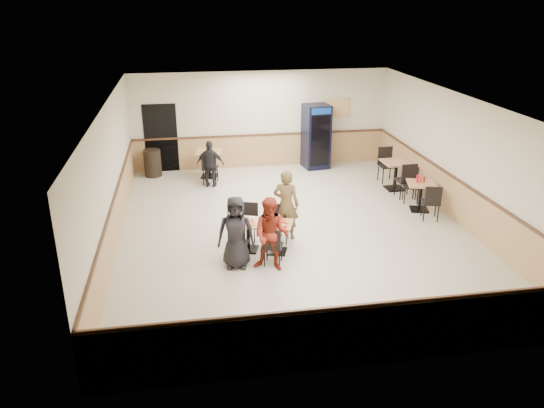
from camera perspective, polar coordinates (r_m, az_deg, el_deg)
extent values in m
plane|color=beige|center=(12.48, 2.29, -2.71)|extent=(10.00, 10.00, 0.00)
plane|color=silver|center=(11.57, 2.51, 10.95)|extent=(10.00, 10.00, 0.00)
plane|color=beige|center=(16.69, -1.17, 9.04)|extent=(8.00, 0.00, 8.00)
plane|color=beige|center=(7.51, 10.32, -7.78)|extent=(8.00, 0.00, 8.00)
plane|color=beige|center=(11.81, -16.99, 2.70)|extent=(0.00, 10.00, 10.00)
plane|color=beige|center=(13.33, 19.53, 4.52)|extent=(0.00, 10.00, 10.00)
cube|color=tan|center=(16.92, -1.14, 5.73)|extent=(7.98, 0.03, 1.00)
cube|color=tan|center=(13.63, 18.96, 0.50)|extent=(0.03, 9.98, 1.00)
cube|color=#472B19|center=(16.77, -1.14, 7.45)|extent=(7.98, 0.04, 0.06)
cube|color=black|center=(16.62, -11.86, 6.93)|extent=(1.00, 0.02, 2.10)
cube|color=orange|center=(17.11, 6.94, 10.23)|extent=(0.85, 0.02, 0.60)
cube|color=black|center=(11.49, -2.56, -4.87)|extent=(0.51, 0.51, 0.04)
cylinder|color=black|center=(11.35, -2.58, -3.42)|extent=(0.08, 0.08, 0.61)
cube|color=tan|center=(11.22, -2.61, -1.98)|extent=(0.79, 0.79, 0.04)
cube|color=black|center=(11.39, 0.53, -5.09)|extent=(0.51, 0.51, 0.04)
cylinder|color=black|center=(11.25, 0.54, -3.63)|extent=(0.08, 0.08, 0.61)
cube|color=tan|center=(11.12, 0.54, -2.18)|extent=(0.79, 0.79, 0.04)
imported|color=black|center=(10.52, -3.91, -3.07)|extent=(0.79, 0.57, 1.50)
imported|color=maroon|center=(10.40, -0.07, -3.30)|extent=(0.90, 0.82, 1.51)
imported|color=brown|center=(11.74, 1.52, -0.05)|extent=(0.69, 0.59, 1.60)
imported|color=black|center=(15.12, -6.64, 4.29)|extent=(0.84, 0.51, 1.34)
cube|color=red|center=(11.22, 0.40, -1.82)|extent=(0.47, 0.41, 0.02)
cube|color=red|center=(11.13, -2.95, -2.05)|extent=(0.47, 0.41, 0.02)
cube|color=red|center=(10.99, 0.44, -2.33)|extent=(0.47, 0.41, 0.02)
cube|color=red|center=(11.01, 0.65, -2.29)|extent=(0.47, 0.41, 0.02)
cylinder|color=white|center=(11.14, -3.17, -2.06)|extent=(0.20, 0.20, 0.01)
cube|color=tan|center=(11.13, -3.17, -2.01)|extent=(0.24, 0.16, 0.02)
cylinder|color=white|center=(11.03, -1.64, -2.28)|extent=(0.20, 0.20, 0.01)
cube|color=tan|center=(11.03, -1.64, -2.22)|extent=(0.28, 0.25, 0.02)
cylinder|color=white|center=(11.02, 0.93, -2.29)|extent=(0.20, 0.20, 0.01)
cube|color=tan|center=(11.02, 0.93, -2.23)|extent=(0.27, 0.27, 0.02)
cylinder|color=white|center=(10.99, -0.74, -2.37)|extent=(0.20, 0.20, 0.01)
cube|color=tan|center=(10.98, -0.74, -2.32)|extent=(0.26, 0.20, 0.02)
cylinder|color=white|center=(11.24, 0.42, -1.79)|extent=(0.20, 0.20, 0.01)
cube|color=tan|center=(11.24, 0.42, -1.74)|extent=(0.26, 0.21, 0.02)
cylinder|color=white|center=(10.97, -2.64, -2.21)|extent=(0.07, 0.07, 0.09)
cylinder|color=white|center=(11.22, -2.12, -1.62)|extent=(0.07, 0.07, 0.09)
cylinder|color=white|center=(11.02, -3.52, -2.09)|extent=(0.07, 0.07, 0.09)
cylinder|color=#ABAEBF|center=(11.17, -0.78, -1.64)|extent=(0.07, 0.07, 0.12)
ellipsoid|color=white|center=(11.12, -0.97, -1.82)|extent=(0.13, 0.13, 0.09)
cube|color=black|center=(14.06, 15.51, -0.56)|extent=(0.54, 0.54, 0.04)
cylinder|color=black|center=(13.93, 15.65, 0.79)|extent=(0.09, 0.09, 0.67)
cube|color=tan|center=(13.82, 15.80, 2.12)|extent=(0.84, 0.84, 0.04)
cube|color=black|center=(15.40, 13.02, 1.65)|extent=(0.50, 0.50, 0.04)
cylinder|color=black|center=(15.28, 13.14, 3.03)|extent=(0.10, 0.10, 0.74)
cube|color=tan|center=(15.16, 13.26, 4.39)|extent=(0.78, 0.78, 0.04)
cylinder|color=red|center=(13.78, 15.38, 2.64)|extent=(0.06, 0.06, 0.20)
cylinder|color=#D1581B|center=(13.82, 15.72, 2.59)|extent=(0.06, 0.06, 0.17)
cylinder|color=red|center=(13.87, 16.05, 2.55)|extent=(0.05, 0.05, 0.14)
cube|color=black|center=(16.16, -6.73, 3.02)|extent=(0.56, 0.56, 0.04)
cylinder|color=black|center=(16.05, -6.79, 4.30)|extent=(0.09, 0.09, 0.71)
cube|color=tan|center=(15.94, -6.85, 5.55)|extent=(0.87, 0.87, 0.04)
cube|color=black|center=(16.75, 4.75, 7.25)|extent=(0.84, 0.82, 2.00)
cube|color=black|center=(16.42, 5.23, 6.75)|extent=(0.61, 0.10, 1.58)
cube|color=navy|center=(16.20, 5.35, 9.90)|extent=(0.63, 0.10, 0.19)
cylinder|color=black|center=(16.40, -12.72, 4.32)|extent=(0.52, 0.52, 0.81)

